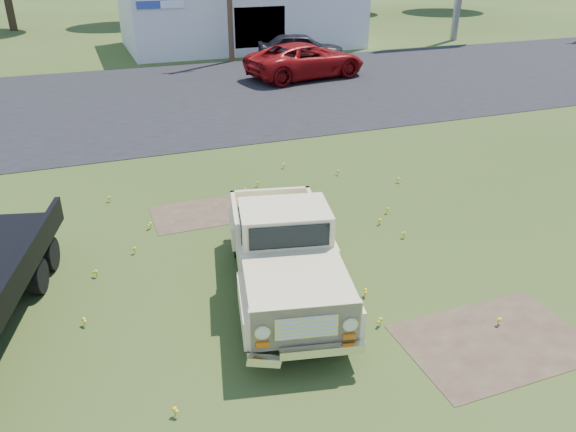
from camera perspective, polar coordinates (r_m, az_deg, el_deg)
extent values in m
plane|color=#2F4315|center=(11.40, 4.79, -5.44)|extent=(140.00, 140.00, 0.00)
cube|color=black|center=(24.83, -10.34, 11.80)|extent=(90.00, 14.00, 0.02)
cube|color=#483526|center=(10.09, 20.23, -11.89)|extent=(3.00, 2.00, 0.01)
cube|color=#483526|center=(13.78, -9.03, 0.19)|extent=(2.20, 1.60, 0.01)
cube|color=silver|center=(37.39, -4.90, 19.92)|extent=(14.00, 8.00, 4.00)
cube|color=black|center=(33.68, -2.88, 18.62)|extent=(3.00, 0.10, 2.20)
cube|color=white|center=(32.15, -12.88, 20.57)|extent=(2.50, 0.08, 0.80)
cylinder|color=#352718|center=(48.52, -26.54, 18.85)|extent=(0.56, 0.56, 3.96)
imported|color=maroon|center=(28.00, 1.85, 15.50)|extent=(6.27, 3.71, 1.63)
imported|color=black|center=(31.54, 1.30, 16.66)|extent=(5.00, 2.98, 1.59)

